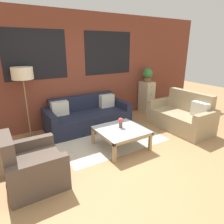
# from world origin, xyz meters

# --- Properties ---
(ground_plane) EXTENTS (16.00, 16.00, 0.00)m
(ground_plane) POSITION_xyz_m (0.00, 0.00, 0.00)
(ground_plane) COLOR #AD7F51
(wall_back_brick) EXTENTS (8.40, 0.09, 2.80)m
(wall_back_brick) POSITION_xyz_m (0.00, 2.44, 1.41)
(wall_back_brick) COLOR brown
(wall_back_brick) RESTS_ON ground_plane
(rug) EXTENTS (2.25, 1.77, 0.00)m
(rug) POSITION_xyz_m (0.17, 1.21, 0.00)
(rug) COLOR beige
(rug) RESTS_ON ground_plane
(couch_dark) EXTENTS (2.08, 0.88, 0.78)m
(couch_dark) POSITION_xyz_m (0.05, 1.95, 0.28)
(couch_dark) COLOR #1E2338
(couch_dark) RESTS_ON ground_plane
(settee_vintage) EXTENTS (0.80, 1.54, 0.92)m
(settee_vintage) POSITION_xyz_m (2.01, 0.64, 0.31)
(settee_vintage) COLOR tan
(settee_vintage) RESTS_ON ground_plane
(armchair_corner) EXTENTS (0.80, 0.90, 0.84)m
(armchair_corner) POSITION_xyz_m (-1.60, 0.40, 0.28)
(armchair_corner) COLOR brown
(armchair_corner) RESTS_ON ground_plane
(coffee_table) EXTENTS (0.92, 0.92, 0.40)m
(coffee_table) POSITION_xyz_m (0.17, 0.63, 0.34)
(coffee_table) COLOR silver
(coffee_table) RESTS_ON ground_plane
(floor_lamp) EXTENTS (0.43, 0.43, 1.58)m
(floor_lamp) POSITION_xyz_m (-1.32, 2.10, 1.39)
(floor_lamp) COLOR olive
(floor_lamp) RESTS_ON ground_plane
(drawer_cabinet) EXTENTS (0.32, 0.44, 0.95)m
(drawer_cabinet) POSITION_xyz_m (2.17, 2.15, 0.48)
(drawer_cabinet) COLOR #C6B793
(drawer_cabinet) RESTS_ON ground_plane
(potted_plant) EXTENTS (0.30, 0.30, 0.40)m
(potted_plant) POSITION_xyz_m (2.17, 2.15, 1.16)
(potted_plant) COLOR brown
(potted_plant) RESTS_ON drawer_cabinet
(flower_vase) EXTENTS (0.11, 0.11, 0.21)m
(flower_vase) POSITION_xyz_m (0.21, 0.70, 0.52)
(flower_vase) COLOR brown
(flower_vase) RESTS_ON coffee_table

